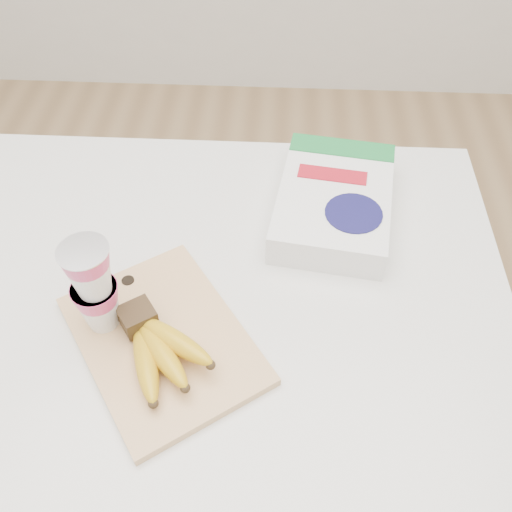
{
  "coord_description": "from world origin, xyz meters",
  "views": [
    {
      "loc": [
        0.21,
        -0.56,
        1.59
      ],
      "look_at": [
        0.17,
        0.04,
        0.91
      ],
      "focal_mm": 40.0,
      "sensor_mm": 36.0,
      "label": 1
    }
  ],
  "objects_px": {
    "table": "(175,413)",
    "yogurt_stack": "(93,286)",
    "bananas": "(157,347)",
    "cereal_box": "(334,201)",
    "cutting_board": "(163,340)"
  },
  "relations": [
    {
      "from": "table",
      "to": "cutting_board",
      "type": "relative_size",
      "value": 3.9
    },
    {
      "from": "table",
      "to": "cereal_box",
      "type": "xyz_separation_m",
      "value": [
        0.3,
        0.18,
        0.47
      ]
    },
    {
      "from": "bananas",
      "to": "cutting_board",
      "type": "bearing_deg",
      "value": 91.56
    },
    {
      "from": "cutting_board",
      "to": "bananas",
      "type": "relative_size",
      "value": 1.75
    },
    {
      "from": "yogurt_stack",
      "to": "cutting_board",
      "type": "bearing_deg",
      "value": -14.18
    },
    {
      "from": "table",
      "to": "bananas",
      "type": "bearing_deg",
      "value": -71.26
    },
    {
      "from": "bananas",
      "to": "yogurt_stack",
      "type": "distance_m",
      "value": 0.12
    },
    {
      "from": "table",
      "to": "yogurt_stack",
      "type": "xyz_separation_m",
      "value": [
        -0.04,
        -0.08,
        0.54
      ]
    },
    {
      "from": "cutting_board",
      "to": "bananas",
      "type": "xyz_separation_m",
      "value": [
        0.0,
        -0.03,
        0.03
      ]
    },
    {
      "from": "cutting_board",
      "to": "cereal_box",
      "type": "xyz_separation_m",
      "value": [
        0.26,
        0.29,
        0.02
      ]
    },
    {
      "from": "cereal_box",
      "to": "bananas",
      "type": "bearing_deg",
      "value": -120.85
    },
    {
      "from": "table",
      "to": "bananas",
      "type": "xyz_separation_m",
      "value": [
        0.05,
        -0.13,
        0.47
      ]
    },
    {
      "from": "cutting_board",
      "to": "table",
      "type": "bearing_deg",
      "value": 78.61
    },
    {
      "from": "table",
      "to": "cereal_box",
      "type": "height_order",
      "value": "cereal_box"
    },
    {
      "from": "table",
      "to": "yogurt_stack",
      "type": "bearing_deg",
      "value": -118.97
    }
  ]
}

